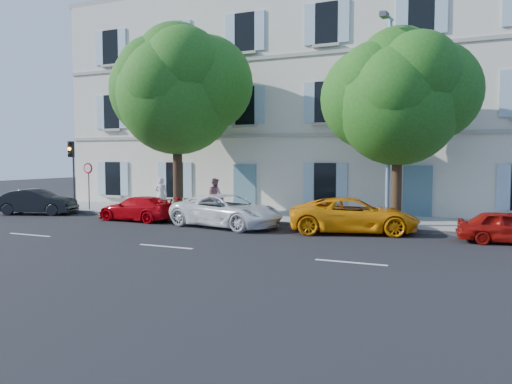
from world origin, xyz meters
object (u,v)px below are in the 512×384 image
at_px(tree_left, 177,95).
at_px(pedestrian_a, 161,195).
at_px(tree_right, 398,104).
at_px(road_sign, 88,176).
at_px(car_yellow_supercar, 353,215).
at_px(traffic_light, 72,160).
at_px(car_dark_sedan, 36,202).
at_px(car_red_coupe, 138,208).
at_px(pedestrian_b, 215,195).
at_px(street_lamp, 388,109).
at_px(car_red_hatchback, 509,227).
at_px(car_white_coupe, 226,211).

distance_m(tree_left, pedestrian_a, 5.04).
distance_m(tree_right, road_sign, 15.97).
bearing_deg(car_yellow_supercar, traffic_light, 68.04).
bearing_deg(car_dark_sedan, road_sign, -60.69).
bearing_deg(tree_left, car_dark_sedan, -162.85).
xyz_separation_m(car_dark_sedan, traffic_light, (0.64, 1.82, 2.10)).
relative_size(car_red_coupe, pedestrian_b, 2.26).
relative_size(car_yellow_supercar, pedestrian_a, 2.87).
bearing_deg(tree_left, traffic_light, -176.96).
bearing_deg(tree_left, car_yellow_supercar, -11.15).
bearing_deg(tree_right, street_lamp, -151.71).
distance_m(car_dark_sedan, car_red_hatchback, 21.25).
xyz_separation_m(car_yellow_supercar, tree_left, (-8.99, 1.77, 5.17)).
xyz_separation_m(car_white_coupe, road_sign, (-9.19, 2.09, 1.23)).
bearing_deg(traffic_light, car_yellow_supercar, -5.34).
distance_m(car_red_coupe, traffic_light, 6.23).
distance_m(car_yellow_supercar, traffic_light, 15.55).
bearing_deg(pedestrian_a, street_lamp, 154.83).
distance_m(car_red_coupe, street_lamp, 11.70).
distance_m(car_yellow_supercar, road_sign, 14.46).
bearing_deg(road_sign, car_red_hatchback, -5.17).
distance_m(car_red_hatchback, street_lamp, 6.22).
distance_m(traffic_light, street_lamp, 16.46).
height_order(car_dark_sedan, pedestrian_a, pedestrian_a).
xyz_separation_m(car_dark_sedan, car_white_coupe, (10.84, -0.18, 0.04)).
bearing_deg(pedestrian_a, tree_left, 139.38).
xyz_separation_m(tree_right, pedestrian_a, (-11.63, 0.61, -3.98)).
relative_size(car_red_coupe, tree_left, 0.43).
relative_size(tree_right, traffic_light, 2.11).
distance_m(car_yellow_supercar, tree_right, 4.79).
bearing_deg(pedestrian_a, car_red_coupe, 79.91).
distance_m(car_red_hatchback, traffic_light, 20.79).
height_order(car_red_hatchback, tree_left, tree_left).
height_order(traffic_light, street_lamp, street_lamp).
xyz_separation_m(car_red_hatchback, traffic_light, (-20.61, 1.68, 2.18)).
relative_size(tree_left, road_sign, 3.63).
relative_size(car_white_coupe, tree_right, 0.64).
distance_m(tree_left, traffic_light, 7.08).
relative_size(car_dark_sedan, car_white_coupe, 0.80).
bearing_deg(tree_right, traffic_light, -179.38).
xyz_separation_m(car_dark_sedan, pedestrian_b, (8.45, 3.25, 0.36)).
bearing_deg(car_yellow_supercar, pedestrian_a, 61.15).
distance_m(car_red_coupe, car_red_hatchback, 15.05).
height_order(car_yellow_supercar, car_red_hatchback, car_yellow_supercar).
height_order(car_dark_sedan, road_sign, road_sign).
height_order(tree_left, tree_right, tree_left).
relative_size(tree_right, pedestrian_a, 4.45).
bearing_deg(traffic_light, pedestrian_a, 8.94).
distance_m(car_red_coupe, pedestrian_b, 3.95).
bearing_deg(car_red_hatchback, car_yellow_supercar, 79.37).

